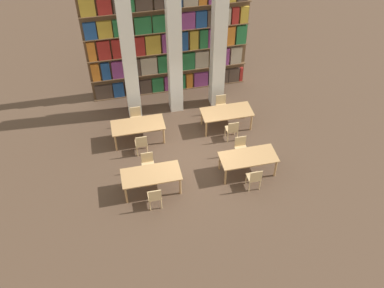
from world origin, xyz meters
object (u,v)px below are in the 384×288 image
Objects in this scene: chair_2 at (254,178)px; reading_table_1 at (248,158)px; reading_table_0 at (151,176)px; chair_6 at (232,129)px; pillar_right at (219,37)px; pillar_left at (128,47)px; reading_table_2 at (138,126)px; pillar_center at (174,42)px; chair_5 at (136,118)px; chair_4 at (141,143)px; chair_7 at (221,105)px; chair_3 at (241,148)px; reading_table_3 at (227,113)px; chair_0 at (155,197)px; chair_1 at (148,164)px.

reading_table_1 is at bearing 89.12° from chair_2.
chair_6 reaches higher than reading_table_0.
chair_6 is at bearing -90.34° from pillar_right.
pillar_left is 3.14× the size of reading_table_1.
reading_table_2 is at bearing 144.36° from reading_table_1.
pillar_center reaches higher than chair_5.
chair_5 is at bearing 136.96° from reading_table_1.
reading_table_0 is 3.29m from reading_table_1.
pillar_left is at bearing 180.00° from pillar_center.
pillar_left is at bearing 89.12° from chair_4.
pillar_right is 3.41m from chair_6.
chair_7 is (-0.04, 3.18, -0.18)m from reading_table_1.
reading_table_2 is at bearing -26.76° from chair_3.
pillar_left reaches higher than reading_table_0.
pillar_left reaches higher than chair_3.
reading_table_2 is 1.00× the size of reading_table_3.
reading_table_3 is 2.14× the size of chair_7.
chair_2 is 1.00× the size of chair_4.
reading_table_2 is at bearing -91.59° from pillar_left.
pillar_center is 6.72× the size of chair_5.
chair_7 is (1.65, -0.85, -2.51)m from pillar_center.
chair_0 is at bearing -108.48° from pillar_center.
pillar_left reaches higher than chair_7.
pillar_left is 2.66m from chair_5.
reading_table_3 is (-0.02, -1.58, -2.33)m from pillar_right.
pillar_center reaches higher than chair_1.
chair_5 and chair_6 have the same top height.
pillar_center is at bearing 125.51° from chair_6.
chair_3 is at bearing 90.00° from chair_2.
reading_table_2 is at bearing -136.87° from pillar_center.
chair_2 reaches higher than reading_table_0.
pillar_left is 4.21m from chair_1.
chair_2 is at bearing 1.27° from chair_0.
pillar_right is at bearing 90.35° from reading_table_1.
chair_0 is 4.12m from chair_6.
reading_table_3 is (3.26, 3.25, 0.18)m from chair_0.
pillar_center is at bearing -27.41° from chair_7.
pillar_left is 3.14× the size of reading_table_2.
reading_table_2 is 2.14× the size of chair_6.
reading_table_1 and reading_table_3 have the same top height.
reading_table_0 is at bearing 91.66° from chair_5.
pillar_center is (1.66, 0.00, 0.00)m from pillar_left.
reading_table_0 is 3.24m from chair_5.
pillar_right is at bearing 90.16° from chair_2.
chair_4 and chair_5 have the same top height.
chair_1 is 3.29m from chair_3.
chair_5 is at bearing 167.98° from reading_table_3.
reading_table_0 is 0.75m from chair_0.
chair_5 is 1.00× the size of chair_7.
reading_table_0 is at bearing 89.14° from chair_0.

